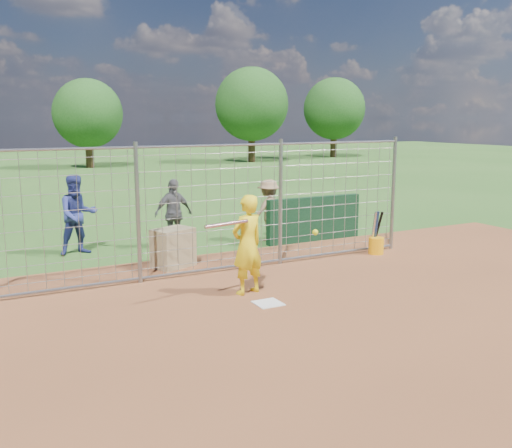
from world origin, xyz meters
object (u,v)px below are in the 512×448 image
bystander_b (173,214)px  bystander_a (78,215)px  batter (247,245)px  equipment_bin (173,248)px  bystander_c (269,210)px  bucket_with_bats (376,243)px

bystander_b → bystander_a: bearing=159.7°
batter → equipment_bin: size_ratio=2.17×
batter → bystander_a: size_ratio=0.97×
bystander_b → bystander_c: bearing=-18.2°
batter → bystander_b: 4.00m
equipment_bin → bucket_with_bats: (4.42, -1.04, -0.15)m
batter → equipment_bin: 2.43m
equipment_bin → bystander_b: bearing=48.3°
bystander_c → bucket_with_bats: (1.45, -2.37, -0.52)m
bucket_with_bats → bystander_c: bearing=121.4°
bystander_a → bystander_c: 4.52m
bystander_c → batter: bearing=43.6°
batter → bucket_with_bats: (3.89, 1.28, -0.62)m
batter → bystander_b: bearing=-105.1°
equipment_bin → bucket_with_bats: 4.55m
batter → bystander_c: 4.40m
bystander_a → bystander_b: (2.10, -0.38, -0.08)m
bucket_with_bats → batter: bearing=-161.8°
bystander_c → bucket_with_bats: size_ratio=1.57×
batter → bystander_b: batter is taller
batter → bystander_a: 4.83m
bystander_a → bucket_with_bats: bystander_a is taller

